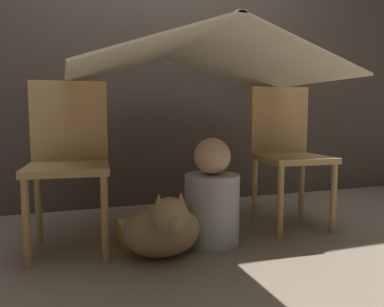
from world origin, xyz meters
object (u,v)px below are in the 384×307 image
Objects in this scene: chair_right at (287,148)px; dog at (164,228)px; person_front at (212,199)px; chair_left at (69,156)px.

chair_right is 1.04m from dog.
chair_left is at bearing 165.54° from person_front.
chair_left and chair_right have the same top height.
chair_right is 1.53× the size of person_front.
person_front is 0.36m from dog.
dog is (-0.32, -0.14, -0.09)m from person_front.
chair_right reaches higher than dog.
chair_left is 0.64m from dog.
chair_left is at bearing -175.97° from chair_right.
dog is (0.43, -0.33, -0.34)m from chair_left.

